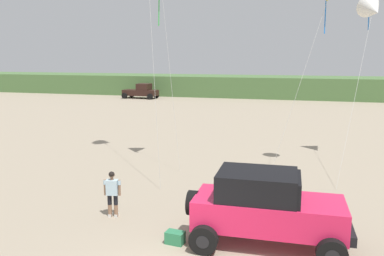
{
  "coord_description": "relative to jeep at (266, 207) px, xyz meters",
  "views": [
    {
      "loc": [
        2.91,
        -8.58,
        5.63
      ],
      "look_at": [
        -0.55,
        4.28,
        3.22
      ],
      "focal_mm": 37.43,
      "sensor_mm": 36.0,
      "label": 1
    }
  ],
  "objects": [
    {
      "name": "person_watching",
      "position": [
        -5.38,
        0.72,
        -0.26
      ],
      "size": [
        0.62,
        0.36,
        1.67
      ],
      "color": "#8C664C",
      "rests_on": "ground_plane"
    },
    {
      "name": "kite_white_parafoil",
      "position": [
        4.21,
        11.25,
        6.75
      ],
      "size": [
        2.67,
        6.3,
        8.86
      ],
      "color": "white",
      "rests_on": "ground_plane"
    },
    {
      "name": "jeep",
      "position": [
        0.0,
        0.0,
        0.0
      ],
      "size": [
        4.87,
        2.46,
        2.26
      ],
      "color": "#EA2151",
      "rests_on": "ground_plane"
    },
    {
      "name": "distant_pickup",
      "position": [
        -19.63,
        38.33,
        -0.26
      ],
      "size": [
        4.7,
        2.61,
        1.98
      ],
      "color": "black",
      "rests_on": "ground_plane"
    },
    {
      "name": "cooler_box",
      "position": [
        -2.64,
        -0.67,
        -1.01
      ],
      "size": [
        0.6,
        0.43,
        0.38
      ],
      "primitive_type": "cube",
      "rotation": [
        0.0,
        0.0,
        -0.13
      ],
      "color": "#2D7F51",
      "rests_on": "ground_plane"
    },
    {
      "name": "dune_ridge",
      "position": [
        -6.65,
        45.29,
        0.2
      ],
      "size": [
        90.0,
        8.23,
        2.8
      ],
      "primitive_type": "cube",
      "color": "#4C703D",
      "rests_on": "ground_plane"
    }
  ]
}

